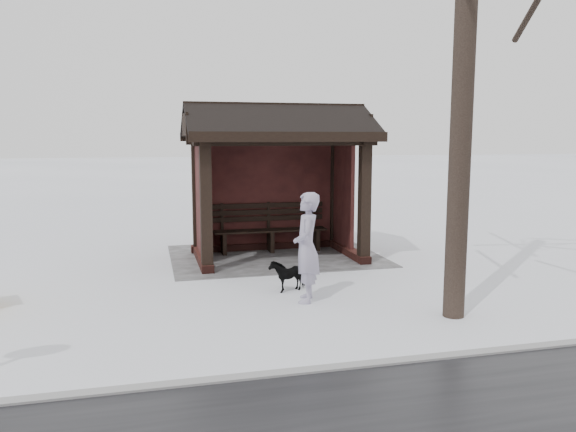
{
  "coord_description": "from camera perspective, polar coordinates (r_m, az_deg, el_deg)",
  "views": [
    {
      "loc": [
        2.49,
        10.82,
        2.42
      ],
      "look_at": [
        -0.02,
        0.8,
        0.97
      ],
      "focal_mm": 35.0,
      "sensor_mm": 36.0,
      "label": 1
    }
  ],
  "objects": [
    {
      "name": "ground",
      "position": [
        11.37,
        -1.1,
        -4.3
      ],
      "size": [
        120.0,
        120.0,
        0.0
      ],
      "primitive_type": "plane",
      "color": "white",
      "rests_on": "ground"
    },
    {
      "name": "bus_shelter",
      "position": [
        11.26,
        -1.32,
        6.69
      ],
      "size": [
        3.6,
        2.4,
        3.09
      ],
      "color": "#351713",
      "rests_on": "ground"
    },
    {
      "name": "dog",
      "position": [
        8.98,
        0.01,
        -5.98
      ],
      "size": [
        0.65,
        0.47,
        0.5
      ],
      "primitive_type": "imported",
      "rotation": [
        0.0,
        0.0,
        1.95
      ],
      "color": "black",
      "rests_on": "ground"
    },
    {
      "name": "kerb",
      "position": [
        6.35,
        10.49,
        -14.46
      ],
      "size": [
        120.0,
        0.15,
        0.06
      ],
      "primitive_type": "cube",
      "color": "gray",
      "rests_on": "ground"
    },
    {
      "name": "trampled_patch",
      "position": [
        11.56,
        -1.33,
        -4.06
      ],
      "size": [
        4.2,
        3.2,
        0.02
      ],
      "primitive_type": "cube",
      "color": "gray",
      "rests_on": "ground"
    },
    {
      "name": "pedestrian",
      "position": [
        8.27,
        1.9,
        -3.2
      ],
      "size": [
        0.55,
        0.68,
        1.63
      ],
      "primitive_type": "imported",
      "rotation": [
        0.0,
        0.0,
        1.28
      ],
      "color": "#A199B3",
      "rests_on": "ground"
    }
  ]
}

